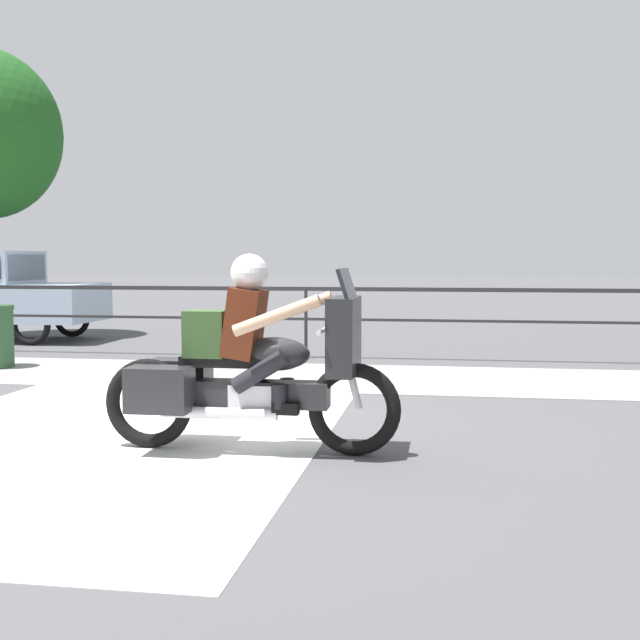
{
  "coord_description": "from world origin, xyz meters",
  "views": [
    {
      "loc": [
        2.1,
        -6.53,
        1.5
      ],
      "look_at": [
        1.09,
        -0.21,
        1.01
      ],
      "focal_mm": 45.0,
      "sensor_mm": 36.0,
      "label": 1
    }
  ],
  "objects": [
    {
      "name": "ground_plane",
      "position": [
        0.0,
        0.0,
        0.0
      ],
      "size": [
        120.0,
        120.0,
        0.0
      ],
      "primitive_type": "plane",
      "color": "#4C4C4F"
    },
    {
      "name": "sidewalk_band",
      "position": [
        0.0,
        3.4,
        0.01
      ],
      "size": [
        44.0,
        2.4,
        0.01
      ],
      "primitive_type": "cube",
      "color": "#99968E",
      "rests_on": "ground"
    },
    {
      "name": "fence_railing",
      "position": [
        0.0,
        5.28,
        0.85
      ],
      "size": [
        36.0,
        0.05,
        1.08
      ],
      "color": "#232326",
      "rests_on": "ground"
    },
    {
      "name": "motorcycle",
      "position": [
        0.58,
        -0.55,
        0.68
      ],
      "size": [
        2.35,
        0.76,
        1.54
      ],
      "rotation": [
        0.0,
        0.0,
        0.03
      ],
      "color": "black",
      "rests_on": "ground"
    },
    {
      "name": "crosswalk_band",
      "position": [
        -0.79,
        -0.2,
        0.0
      ],
      "size": [
        3.8,
        6.0,
        0.01
      ],
      "primitive_type": "cube",
      "color": "silver",
      "rests_on": "ground"
    }
  ]
}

